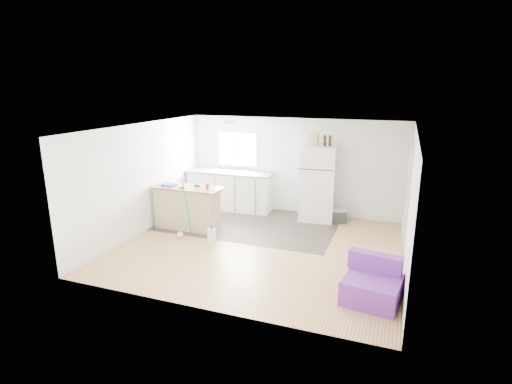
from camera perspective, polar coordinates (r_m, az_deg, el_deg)
room at (r=7.81m, az=0.68°, el=0.34°), size 5.51×5.01×2.41m
vinyl_zone at (r=9.53m, az=-0.91°, el=-4.44°), size 4.05×2.50×0.00m
window at (r=10.56m, az=-2.70°, el=6.16°), size 1.18×0.06×0.98m
interior_door at (r=8.93m, az=20.90°, el=0.02°), size 0.11×0.92×2.10m
ceiling_fixture at (r=9.15m, az=-3.91°, el=9.87°), size 0.30×0.30×0.07m
kitchen_cabinets at (r=10.50m, az=-3.71°, el=0.31°), size 2.28×0.78×1.30m
peninsula at (r=9.19m, az=-9.80°, el=-2.17°), size 1.59×0.62×0.98m
refrigerator at (r=9.67m, az=8.85°, el=1.28°), size 0.86×0.83×1.81m
cooler at (r=9.72m, az=11.48°, el=-3.23°), size 0.54×0.44×0.36m
purple_seat at (r=6.45m, az=16.30°, el=-12.71°), size 0.91×0.88×0.67m
cleaner_jug at (r=8.42m, az=-6.33°, el=-6.16°), size 0.16×0.12×0.34m
mop at (r=8.74m, az=-10.54°, el=-4.95°), size 0.23×0.37×1.31m
red_cup at (r=8.81m, az=-6.99°, el=0.84°), size 0.11×0.11×0.12m
blue_tray at (r=9.24m, az=-12.29°, el=1.00°), size 0.32×0.25×0.04m
tool_a at (r=9.07m, az=-8.42°, el=0.90°), size 0.15×0.08×0.03m
tool_b at (r=8.94m, az=-10.59°, el=0.60°), size 0.10×0.05×0.03m
cardboard_box at (r=9.43m, az=8.30°, el=7.48°), size 0.22×0.15×0.30m
bottle_left at (r=9.40m, az=9.82°, el=7.25°), size 0.09×0.09×0.25m
bottle_right at (r=9.44m, az=10.54°, el=7.25°), size 0.09×0.09×0.25m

